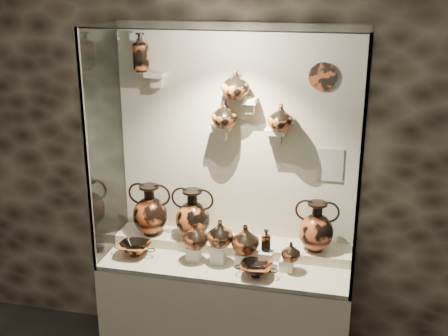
# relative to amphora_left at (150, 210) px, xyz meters

# --- Properties ---
(wall_back) EXTENTS (5.00, 0.02, 3.20)m
(wall_back) POSITION_rel_amphora_left_xyz_m (0.60, 0.18, 0.51)
(wall_back) COLOR black
(wall_back) RESTS_ON ground
(plinth) EXTENTS (1.70, 0.60, 0.80)m
(plinth) POSITION_rel_amphora_left_xyz_m (0.60, -0.14, -0.69)
(plinth) COLOR beige
(plinth) RESTS_ON floor
(front_tier) EXTENTS (1.68, 0.58, 0.03)m
(front_tier) POSITION_rel_amphora_left_xyz_m (0.60, -0.14, -0.27)
(front_tier) COLOR beige
(front_tier) RESTS_ON plinth
(rear_tier) EXTENTS (1.70, 0.25, 0.10)m
(rear_tier) POSITION_rel_amphora_left_xyz_m (0.60, 0.04, -0.24)
(rear_tier) COLOR beige
(rear_tier) RESTS_ON plinth
(back_panel) EXTENTS (1.70, 0.03, 1.60)m
(back_panel) POSITION_rel_amphora_left_xyz_m (0.60, 0.18, 0.51)
(back_panel) COLOR beige
(back_panel) RESTS_ON plinth
(glass_front) EXTENTS (1.70, 0.01, 1.60)m
(glass_front) POSITION_rel_amphora_left_xyz_m (0.60, -0.43, 0.51)
(glass_front) COLOR white
(glass_front) RESTS_ON plinth
(glass_left) EXTENTS (0.01, 0.60, 1.60)m
(glass_left) POSITION_rel_amphora_left_xyz_m (-0.25, -0.14, 0.51)
(glass_left) COLOR white
(glass_left) RESTS_ON plinth
(glass_right) EXTENTS (0.01, 0.60, 1.60)m
(glass_right) POSITION_rel_amphora_left_xyz_m (1.44, -0.14, 0.51)
(glass_right) COLOR white
(glass_right) RESTS_ON plinth
(glass_top) EXTENTS (1.70, 0.60, 0.01)m
(glass_top) POSITION_rel_amphora_left_xyz_m (0.60, -0.14, 1.31)
(glass_top) COLOR white
(glass_top) RESTS_ON back_panel
(frame_post_left) EXTENTS (0.02, 0.02, 1.60)m
(frame_post_left) POSITION_rel_amphora_left_xyz_m (-0.24, -0.43, 0.51)
(frame_post_left) COLOR gray
(frame_post_left) RESTS_ON plinth
(frame_post_right) EXTENTS (0.02, 0.02, 1.60)m
(frame_post_right) POSITION_rel_amphora_left_xyz_m (1.44, -0.43, 0.51)
(frame_post_right) COLOR gray
(frame_post_right) RESTS_ON plinth
(pedestal_a) EXTENTS (0.09, 0.09, 0.10)m
(pedestal_a) POSITION_rel_amphora_left_xyz_m (0.38, -0.19, -0.21)
(pedestal_a) COLOR silver
(pedestal_a) RESTS_ON front_tier
(pedestal_b) EXTENTS (0.09, 0.09, 0.13)m
(pedestal_b) POSITION_rel_amphora_left_xyz_m (0.55, -0.19, -0.19)
(pedestal_b) COLOR silver
(pedestal_b) RESTS_ON front_tier
(pedestal_c) EXTENTS (0.09, 0.09, 0.09)m
(pedestal_c) POSITION_rel_amphora_left_xyz_m (0.72, -0.19, -0.21)
(pedestal_c) COLOR silver
(pedestal_c) RESTS_ON front_tier
(pedestal_d) EXTENTS (0.09, 0.09, 0.12)m
(pedestal_d) POSITION_rel_amphora_left_xyz_m (0.88, -0.19, -0.20)
(pedestal_d) COLOR silver
(pedestal_d) RESTS_ON front_tier
(pedestal_e) EXTENTS (0.09, 0.09, 0.08)m
(pedestal_e) POSITION_rel_amphora_left_xyz_m (1.02, -0.19, -0.22)
(pedestal_e) COLOR silver
(pedestal_e) RESTS_ON front_tier
(bracket_ul) EXTENTS (0.14, 0.12, 0.04)m
(bracket_ul) POSITION_rel_amphora_left_xyz_m (0.05, 0.10, 0.96)
(bracket_ul) COLOR beige
(bracket_ul) RESTS_ON back_panel
(bracket_ca) EXTENTS (0.14, 0.12, 0.04)m
(bracket_ca) POSITION_rel_amphora_left_xyz_m (0.50, 0.10, 0.61)
(bracket_ca) COLOR beige
(bracket_ca) RESTS_ON back_panel
(bracket_cb) EXTENTS (0.10, 0.12, 0.04)m
(bracket_cb) POSITION_rel_amphora_left_xyz_m (0.70, 0.10, 0.81)
(bracket_cb) COLOR beige
(bracket_cb) RESTS_ON back_panel
(bracket_cc) EXTENTS (0.14, 0.12, 0.04)m
(bracket_cc) POSITION_rel_amphora_left_xyz_m (0.88, 0.10, 0.61)
(bracket_cc) COLOR beige
(bracket_cc) RESTS_ON back_panel
(amphora_left) EXTENTS (0.34, 0.34, 0.38)m
(amphora_left) POSITION_rel_amphora_left_xyz_m (0.00, 0.00, 0.00)
(amphora_left) COLOR #A0401E
(amphora_left) RESTS_ON rear_tier
(amphora_mid) EXTENTS (0.36, 0.36, 0.37)m
(amphora_mid) POSITION_rel_amphora_left_xyz_m (0.32, 0.00, -0.00)
(amphora_mid) COLOR #C05721
(amphora_mid) RESTS_ON rear_tier
(amphora_right) EXTENTS (0.30, 0.30, 0.35)m
(amphora_right) POSITION_rel_amphora_left_xyz_m (1.19, 0.01, -0.01)
(amphora_right) COLOR #A0401E
(amphora_right) RESTS_ON rear_tier
(jug_a) EXTENTS (0.22, 0.22, 0.18)m
(jug_a) POSITION_rel_amphora_left_xyz_m (0.40, -0.20, -0.07)
(jug_a) COLOR #A0401E
(jug_a) RESTS_ON pedestal_a
(jug_b) EXTENTS (0.20, 0.20, 0.19)m
(jug_b) POSITION_rel_amphora_left_xyz_m (0.57, -0.20, -0.04)
(jug_b) COLOR #C05721
(jug_b) RESTS_ON pedestal_b
(jug_c) EXTENTS (0.24, 0.24, 0.20)m
(jug_c) POSITION_rel_amphora_left_xyz_m (0.74, -0.17, -0.07)
(jug_c) COLOR #A0401E
(jug_c) RESTS_ON pedestal_c
(jug_e) EXTENTS (0.17, 0.17, 0.13)m
(jug_e) POSITION_rel_amphora_left_xyz_m (1.05, -0.20, -0.11)
(jug_e) COLOR #A0401E
(jug_e) RESTS_ON pedestal_e
(lekythos_small) EXTENTS (0.09, 0.09, 0.17)m
(lekythos_small) POSITION_rel_amphora_left_xyz_m (0.88, -0.17, -0.05)
(lekythos_small) COLOR #C05721
(lekythos_small) RESTS_ON pedestal_d
(kylix_left) EXTENTS (0.33, 0.30, 0.11)m
(kylix_left) POSITION_rel_amphora_left_xyz_m (-0.04, -0.23, -0.20)
(kylix_left) COLOR #C05721
(kylix_left) RESTS_ON front_tier
(kylix_right) EXTENTS (0.32, 0.29, 0.11)m
(kylix_right) POSITION_rel_amphora_left_xyz_m (0.84, -0.31, -0.21)
(kylix_right) COLOR #A0401E
(kylix_right) RESTS_ON front_tier
(lekythos_tall) EXTENTS (0.16, 0.16, 0.30)m
(lekythos_tall) POSITION_rel_amphora_left_xyz_m (-0.05, 0.08, 1.13)
(lekythos_tall) COLOR #A0401E
(lekythos_tall) RESTS_ON bracket_ul
(ovoid_vase_a) EXTENTS (0.21, 0.21, 0.19)m
(ovoid_vase_a) POSITION_rel_amphora_left_xyz_m (0.54, 0.06, 0.72)
(ovoid_vase_a) COLOR #C05721
(ovoid_vase_a) RESTS_ON bracket_ca
(ovoid_vase_b) EXTENTS (0.21, 0.21, 0.19)m
(ovoid_vase_b) POSITION_rel_amphora_left_xyz_m (0.61, 0.06, 0.93)
(ovoid_vase_b) COLOR #C05721
(ovoid_vase_b) RESTS_ON bracket_cb
(ovoid_vase_c) EXTENTS (0.21, 0.21, 0.18)m
(ovoid_vase_c) POSITION_rel_amphora_left_xyz_m (0.91, 0.07, 0.72)
(ovoid_vase_c) COLOR #C05721
(ovoid_vase_c) RESTS_ON bracket_cc
(wall_plate) EXTENTS (0.18, 0.02, 0.18)m
(wall_plate) POSITION_rel_amphora_left_xyz_m (1.17, 0.15, 0.98)
(wall_plate) COLOR #A54620
(wall_plate) RESTS_ON back_panel
(info_placard) EXTENTS (0.17, 0.01, 0.23)m
(info_placard) POSITION_rel_amphora_left_xyz_m (1.25, 0.16, 0.38)
(info_placard) COLOR beige
(info_placard) RESTS_ON back_panel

